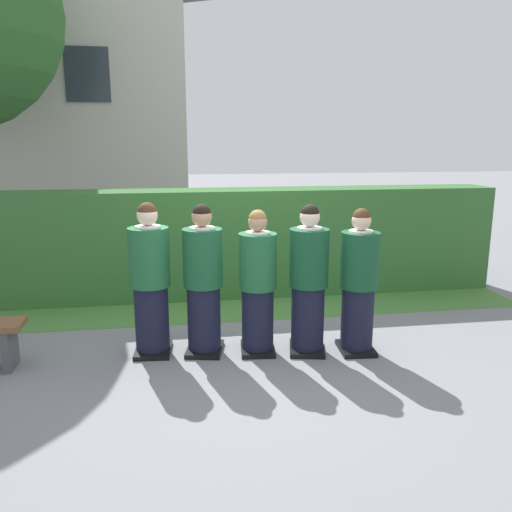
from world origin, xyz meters
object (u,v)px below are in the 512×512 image
student_front_row_0 (150,283)px  student_front_row_3 (308,283)px  student_front_row_1 (203,284)px  student_front_row_4 (359,285)px  student_front_row_2 (258,286)px

student_front_row_0 → student_front_row_3: (1.63, -0.21, -0.01)m
student_front_row_0 → student_front_row_3: 1.64m
student_front_row_1 → student_front_row_3: 1.10m
student_front_row_3 → student_front_row_4: 0.53m
student_front_row_2 → student_front_row_4: size_ratio=0.99×
student_front_row_0 → student_front_row_4: bearing=-7.7°
student_front_row_2 → student_front_row_3: (0.53, -0.07, 0.03)m
student_front_row_0 → student_front_row_4: student_front_row_0 is taller
student_front_row_2 → student_front_row_4: 1.06m
student_front_row_1 → student_front_row_4: 1.63m
student_front_row_0 → student_front_row_2: size_ratio=1.05×
student_front_row_0 → student_front_row_3: student_front_row_0 is taller
student_front_row_1 → student_front_row_3: (1.09, -0.15, -0.00)m
student_front_row_1 → student_front_row_2: size_ratio=1.04×
student_front_row_1 → student_front_row_4: bearing=-8.1°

